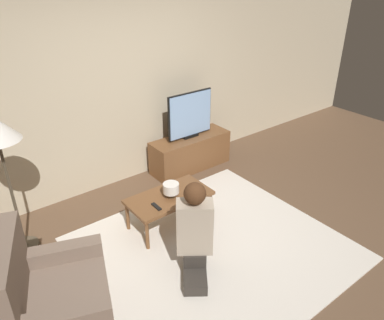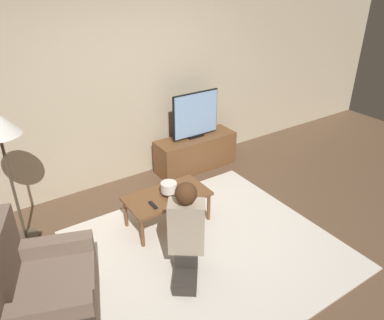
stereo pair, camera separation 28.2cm
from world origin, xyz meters
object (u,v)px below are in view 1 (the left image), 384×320
coffee_table (169,199)px  tv (190,115)px  armchair (55,305)px  person_kneeling (195,228)px  table_lamp (171,189)px

coffee_table → tv: bearing=42.9°
armchair → person_kneeling: bearing=-75.6°
armchair → table_lamp: (1.55, 0.61, 0.19)m
armchair → table_lamp: size_ratio=5.91×
coffee_table → person_kneeling: 0.81m
person_kneeling → tv: bearing=-89.9°
armchair → table_lamp: 1.67m
coffee_table → person_kneeling: person_kneeling is taller
person_kneeling → table_lamp: bearing=-71.7°
armchair → person_kneeling: size_ratio=1.06×
tv → coffee_table: 1.49m
armchair → table_lamp: armchair is taller
tv → table_lamp: 1.47m
person_kneeling → table_lamp: 0.77m
tv → armchair: bearing=-148.2°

